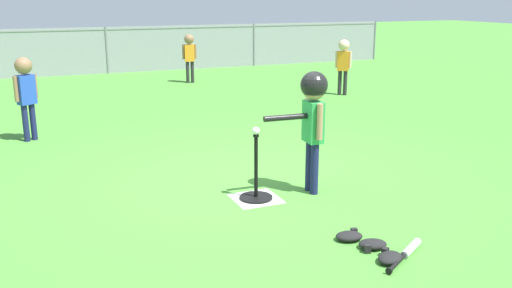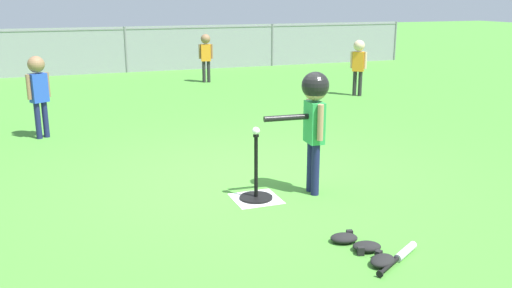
# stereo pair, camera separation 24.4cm
# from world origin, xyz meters

# --- Properties ---
(ground_plane) EXTENTS (60.00, 60.00, 0.00)m
(ground_plane) POSITION_xyz_m (0.00, 0.00, 0.00)
(ground_plane) COLOR #478C33
(home_plate) EXTENTS (0.44, 0.44, 0.01)m
(home_plate) POSITION_xyz_m (-0.11, -0.56, 0.00)
(home_plate) COLOR white
(home_plate) RESTS_ON ground_plane
(batting_tee) EXTENTS (0.32, 0.32, 0.64)m
(batting_tee) POSITION_xyz_m (-0.11, -0.56, 0.10)
(batting_tee) COLOR black
(batting_tee) RESTS_ON ground_plane
(baseball_on_tee) EXTENTS (0.07, 0.07, 0.07)m
(baseball_on_tee) POSITION_xyz_m (-0.11, -0.56, 0.68)
(baseball_on_tee) COLOR white
(baseball_on_tee) RESTS_ON batting_tee
(batter_child) EXTENTS (0.64, 0.35, 1.21)m
(batter_child) POSITION_xyz_m (0.47, -0.59, 0.86)
(batter_child) COLOR #191E4C
(batter_child) RESTS_ON ground_plane
(fielder_deep_right) EXTENTS (0.30, 0.23, 1.13)m
(fielder_deep_right) POSITION_xyz_m (-2.03, 2.70, 0.72)
(fielder_deep_right) COLOR #191E4C
(fielder_deep_right) RESTS_ON ground_plane
(fielder_near_left) EXTENTS (0.26, 0.24, 1.08)m
(fielder_near_left) POSITION_xyz_m (3.75, 4.10, 0.69)
(fielder_near_left) COLOR #262626
(fielder_near_left) RESTS_ON ground_plane
(fielder_near_right) EXTENTS (0.31, 0.21, 1.08)m
(fielder_near_right) POSITION_xyz_m (1.45, 6.82, 0.69)
(fielder_near_right) COLOR #262626
(fielder_near_right) RESTS_ON ground_plane
(spare_bat_silver) EXTENTS (0.54, 0.36, 0.06)m
(spare_bat_silver) POSITION_xyz_m (0.48, -2.12, 0.03)
(spare_bat_silver) COLOR silver
(spare_bat_silver) RESTS_ON ground_plane
(glove_by_plate) EXTENTS (0.27, 0.24, 0.07)m
(glove_by_plate) POSITION_xyz_m (0.28, -2.16, 0.04)
(glove_by_plate) COLOR black
(glove_by_plate) RESTS_ON ground_plane
(glove_near_bats) EXTENTS (0.26, 0.22, 0.07)m
(glove_near_bats) POSITION_xyz_m (0.29, -1.92, 0.04)
(glove_near_bats) COLOR black
(glove_near_bats) RESTS_ON ground_plane
(glove_tossed_aside) EXTENTS (0.25, 0.21, 0.07)m
(glove_tossed_aside) POSITION_xyz_m (0.21, -1.72, 0.04)
(glove_tossed_aside) COLOR black
(glove_tossed_aside) RESTS_ON ground_plane
(outfield_fence) EXTENTS (16.06, 0.06, 1.15)m
(outfield_fence) POSITION_xyz_m (0.00, 9.14, 0.62)
(outfield_fence) COLOR slate
(outfield_fence) RESTS_ON ground_plane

